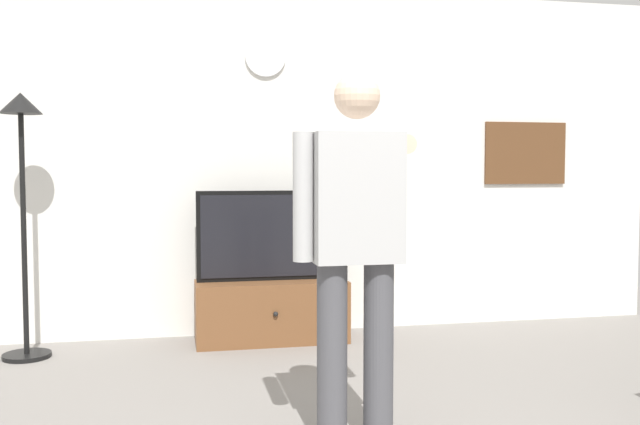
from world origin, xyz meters
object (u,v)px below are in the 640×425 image
television (270,235)px  floor_lamp (22,169)px  tv_stand (272,311)px  wall_clock (265,56)px  framed_picture (525,153)px  person_standing_nearer_lamp (355,237)px

television → floor_lamp: floor_lamp is taller
tv_stand → wall_clock: (0.00, 0.29, 1.93)m
wall_clock → floor_lamp: (-1.70, -0.40, -0.87)m
television → floor_lamp: 1.78m
wall_clock → framed_picture: (2.20, 0.00, -0.73)m
tv_stand → television: (0.00, 0.05, 0.56)m
television → person_standing_nearer_lamp: bearing=-87.1°
tv_stand → framed_picture: (2.20, 0.30, 1.20)m
tv_stand → framed_picture: framed_picture is taller
tv_stand → television: bearing=90.0°
tv_stand → wall_clock: size_ratio=3.59×
tv_stand → person_standing_nearer_lamp: (0.11, -2.04, 0.75)m
wall_clock → framed_picture: wall_clock is taller
television → person_standing_nearer_lamp: 2.10m
framed_picture → floor_lamp: floor_lamp is taller
tv_stand → person_standing_nearer_lamp: size_ratio=0.65×
television → framed_picture: size_ratio=1.51×
floor_lamp → television: bearing=5.1°
television → tv_stand: bearing=-90.0°
person_standing_nearer_lamp → wall_clock: bearing=92.6°
television → floor_lamp: (-1.70, -0.15, 0.49)m
person_standing_nearer_lamp → television: bearing=92.9°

